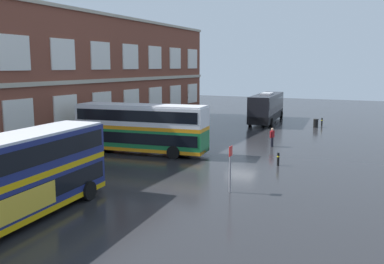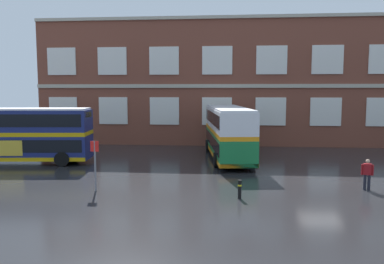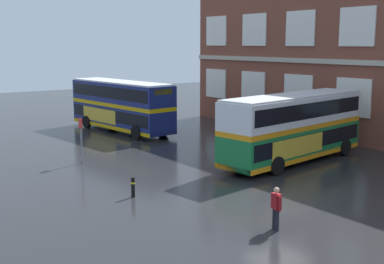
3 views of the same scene
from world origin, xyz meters
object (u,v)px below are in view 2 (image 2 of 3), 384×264
double_decker_middle (228,132)px  waiting_passenger (367,173)px  double_decker_near (14,134)px  bus_stand_flag (95,161)px  safety_bollard_west (240,189)px

double_decker_middle → waiting_passenger: double_decker_middle is taller
double_decker_near → waiting_passenger: bearing=-14.0°
waiting_passenger → bus_stand_flag: size_ratio=0.63×
safety_bollard_west → waiting_passenger: bearing=18.7°
bus_stand_flag → safety_bollard_west: bearing=-6.3°
double_decker_middle → bus_stand_flag: bearing=-123.9°
double_decker_middle → safety_bollard_west: 11.51m
double_decker_middle → waiting_passenger: 11.81m
waiting_passenger → safety_bollard_west: size_ratio=1.79×
double_decker_near → double_decker_middle: bearing=11.7°
double_decker_near → double_decker_middle: same height
bus_stand_flag → safety_bollard_west: (7.66, -0.84, -1.14)m
double_decker_near → waiting_passenger: (23.17, -5.78, -1.22)m
double_decker_near → safety_bollard_west: double_decker_near is taller
bus_stand_flag → double_decker_near: bearing=139.8°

